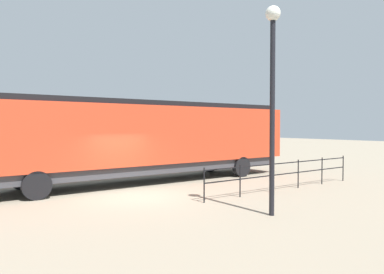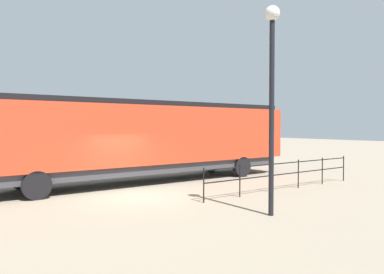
# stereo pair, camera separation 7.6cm
# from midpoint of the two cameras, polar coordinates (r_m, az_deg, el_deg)

# --- Properties ---
(ground_plane) EXTENTS (120.00, 120.00, 0.00)m
(ground_plane) POSITION_cam_midpoint_polar(r_m,az_deg,el_deg) (14.78, -8.73, -9.19)
(ground_plane) COLOR gray
(locomotive) EXTENTS (3.07, 16.62, 3.99)m
(locomotive) POSITION_cam_midpoint_polar(r_m,az_deg,el_deg) (18.37, -6.01, 0.04)
(locomotive) COLOR red
(locomotive) RESTS_ON ground_plane
(lamp_post) EXTENTS (0.47, 0.47, 6.50)m
(lamp_post) POSITION_cam_midpoint_polar(r_m,az_deg,el_deg) (11.68, 12.57, 9.27)
(lamp_post) COLOR black
(lamp_post) RESTS_ON ground_plane
(platform_fence) EXTENTS (0.05, 9.01, 1.28)m
(platform_fence) POSITION_cam_midpoint_polar(r_m,az_deg,el_deg) (16.44, 14.51, -5.21)
(platform_fence) COLOR black
(platform_fence) RESTS_ON ground_plane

